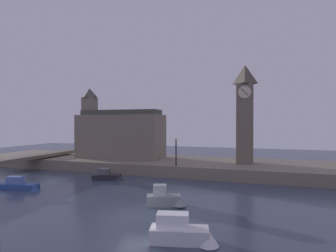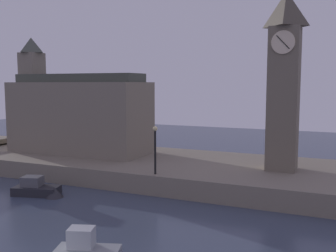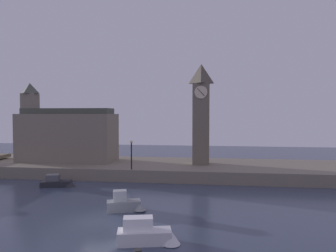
% 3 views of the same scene
% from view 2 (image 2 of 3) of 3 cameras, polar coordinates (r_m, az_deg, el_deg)
% --- Properties ---
extents(far_embankment, '(70.00, 12.00, 1.50)m').
position_cam_2_polar(far_embankment, '(33.69, 3.51, -6.50)').
color(far_embankment, slate).
rests_on(far_embankment, ground).
extents(clock_tower, '(2.44, 2.48, 13.49)m').
position_cam_2_polar(clock_tower, '(31.08, 16.59, 6.54)').
color(clock_tower, '#6B6051').
rests_on(clock_tower, far_embankment).
extents(parliament_hall, '(13.63, 5.53, 11.31)m').
position_cam_2_polar(parliament_hall, '(39.17, -13.27, 1.85)').
color(parliament_hall, slate).
rests_on(parliament_hall, far_embankment).
extents(streetlamp, '(0.36, 0.36, 3.56)m').
position_cam_2_polar(streetlamp, '(28.65, -1.89, -2.64)').
color(streetlamp, black).
rests_on(streetlamp, far_embankment).
extents(boat_barge_dark, '(4.30, 2.39, 1.41)m').
position_cam_2_polar(boat_barge_dark, '(30.39, -18.12, -8.79)').
color(boat_barge_dark, '#232328').
rests_on(boat_barge_dark, ground).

